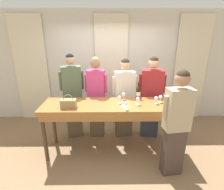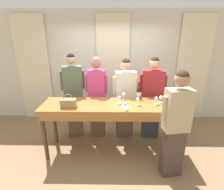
% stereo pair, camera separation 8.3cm
% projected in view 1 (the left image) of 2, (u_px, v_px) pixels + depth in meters
% --- Properties ---
extents(ground_plane, '(18.00, 18.00, 0.00)m').
position_uv_depth(ground_plane, '(112.00, 150.00, 3.55)').
color(ground_plane, '#846647').
extents(wall_back, '(12.00, 0.06, 2.80)m').
position_uv_depth(wall_back, '(111.00, 67.00, 4.56)').
color(wall_back, beige).
rests_on(wall_back, ground_plane).
extents(curtain_panel_left, '(0.82, 0.03, 2.69)m').
position_uv_depth(curtain_panel_left, '(32.00, 70.00, 4.49)').
color(curtain_panel_left, beige).
rests_on(curtain_panel_left, ground_plane).
extents(curtain_panel_center, '(0.82, 0.03, 2.69)m').
position_uv_depth(curtain_panel_center, '(111.00, 70.00, 4.52)').
color(curtain_panel_center, beige).
rests_on(curtain_panel_center, ground_plane).
extents(curtain_panel_right, '(0.82, 0.03, 2.69)m').
position_uv_depth(curtain_panel_right, '(190.00, 70.00, 4.54)').
color(curtain_panel_right, beige).
rests_on(curtain_panel_right, ground_plane).
extents(tasting_bar, '(2.57, 0.70, 1.02)m').
position_uv_depth(tasting_bar, '(112.00, 110.00, 3.22)').
color(tasting_bar, '#9E6633').
rests_on(tasting_bar, ground_plane).
extents(wine_bottle, '(0.08, 0.08, 0.33)m').
position_uv_depth(wine_bottle, '(138.00, 92.00, 3.44)').
color(wine_bottle, black).
rests_on(wine_bottle, tasting_bar).
extents(handbag, '(0.26, 0.14, 0.24)m').
position_uv_depth(handbag, '(68.00, 103.00, 3.02)').
color(handbag, '#997A4C').
rests_on(handbag, tasting_bar).
extents(wine_glass_front_left, '(0.07, 0.07, 0.15)m').
position_uv_depth(wine_glass_front_left, '(156.00, 99.00, 3.18)').
color(wine_glass_front_left, white).
rests_on(wine_glass_front_left, tasting_bar).
extents(wine_glass_front_mid, '(0.07, 0.07, 0.15)m').
position_uv_depth(wine_glass_front_mid, '(126.00, 104.00, 2.94)').
color(wine_glass_front_mid, white).
rests_on(wine_glass_front_mid, tasting_bar).
extents(wine_glass_front_right, '(0.07, 0.07, 0.15)m').
position_uv_depth(wine_glass_front_right, '(119.00, 98.00, 3.20)').
color(wine_glass_front_right, white).
rests_on(wine_glass_front_right, tasting_bar).
extents(wine_glass_center_left, '(0.07, 0.07, 0.15)m').
position_uv_depth(wine_glass_center_left, '(124.00, 95.00, 3.38)').
color(wine_glass_center_left, white).
rests_on(wine_glass_center_left, tasting_bar).
extents(wine_glass_center_mid, '(0.07, 0.07, 0.15)m').
position_uv_depth(wine_glass_center_mid, '(138.00, 99.00, 3.14)').
color(wine_glass_center_mid, white).
rests_on(wine_glass_center_mid, tasting_bar).
extents(wine_glass_center_right, '(0.07, 0.07, 0.15)m').
position_uv_depth(wine_glass_center_right, '(161.00, 97.00, 3.24)').
color(wine_glass_center_right, white).
rests_on(wine_glass_center_right, tasting_bar).
extents(napkin, '(0.12, 0.12, 0.00)m').
position_uv_depth(napkin, '(125.00, 106.00, 3.11)').
color(napkin, white).
rests_on(napkin, tasting_bar).
extents(guest_olive_jacket, '(0.51, 0.31, 1.86)m').
position_uv_depth(guest_olive_jacket, '(73.00, 96.00, 3.76)').
color(guest_olive_jacket, brown).
rests_on(guest_olive_jacket, ground_plane).
extents(guest_pink_top, '(0.48, 0.25, 1.80)m').
position_uv_depth(guest_pink_top, '(96.00, 97.00, 3.77)').
color(guest_pink_top, brown).
rests_on(guest_pink_top, ground_plane).
extents(guest_cream_sweater, '(0.54, 0.28, 1.77)m').
position_uv_depth(guest_cream_sweater, '(124.00, 98.00, 3.79)').
color(guest_cream_sweater, brown).
rests_on(guest_cream_sweater, ground_plane).
extents(guest_striped_shirt, '(0.56, 0.33, 1.80)m').
position_uv_depth(guest_striped_shirt, '(151.00, 98.00, 3.80)').
color(guest_striped_shirt, '#383D51').
rests_on(guest_striped_shirt, ground_plane).
extents(host_pouring, '(0.50, 0.28, 1.77)m').
position_uv_depth(host_pouring, '(176.00, 123.00, 2.69)').
color(host_pouring, '#473833').
rests_on(host_pouring, ground_plane).
extents(potted_plant, '(0.38, 0.38, 0.71)m').
position_uv_depth(potted_plant, '(176.00, 108.00, 4.53)').
color(potted_plant, '#935B3D').
rests_on(potted_plant, ground_plane).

